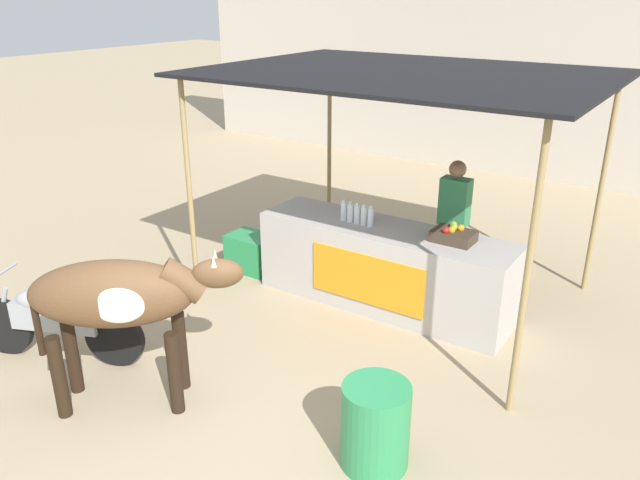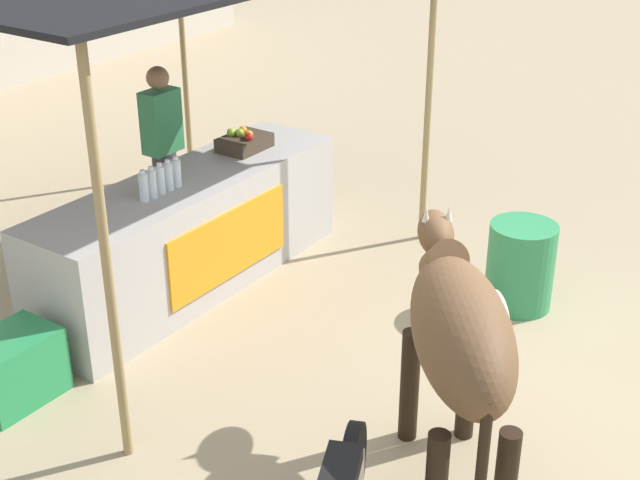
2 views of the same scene
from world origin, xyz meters
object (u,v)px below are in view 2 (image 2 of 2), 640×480
at_px(cooler_box, 13,368).
at_px(vendor_behind_counter, 164,155).
at_px(water_barrel, 520,266).
at_px(stall_counter, 192,232).
at_px(cow, 459,332).
at_px(fruit_crate, 244,142).

bearing_deg(cooler_box, vendor_behind_counter, 19.42).
bearing_deg(vendor_behind_counter, water_barrel, -77.18).
distance_m(vendor_behind_counter, water_barrel, 3.25).
bearing_deg(stall_counter, cow, -108.82).
xyz_separation_m(fruit_crate, vendor_behind_counter, (-0.28, 0.70, -0.18)).
xyz_separation_m(water_barrel, cow, (-2.20, -0.51, 0.68)).
bearing_deg(cow, vendor_behind_counter, 67.79).
height_order(cooler_box, cow, cow).
distance_m(cooler_box, water_barrel, 3.87).
relative_size(stall_counter, water_barrel, 4.24).
xyz_separation_m(cooler_box, water_barrel, (3.12, -2.29, 0.11)).
distance_m(fruit_crate, water_barrel, 2.57).
bearing_deg(vendor_behind_counter, cooler_box, -160.58).
height_order(stall_counter, fruit_crate, fruit_crate).
bearing_deg(stall_counter, water_barrel, -62.97).
xyz_separation_m(stall_counter, water_barrel, (1.22, -2.38, -0.13)).
bearing_deg(stall_counter, vendor_behind_counter, 56.28).
bearing_deg(water_barrel, cow, -166.90).
distance_m(water_barrel, cow, 2.36).
bearing_deg(water_barrel, stall_counter, 117.03).
xyz_separation_m(vendor_behind_counter, cooler_box, (-2.41, -0.85, -0.61)).
bearing_deg(fruit_crate, water_barrel, -79.99).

